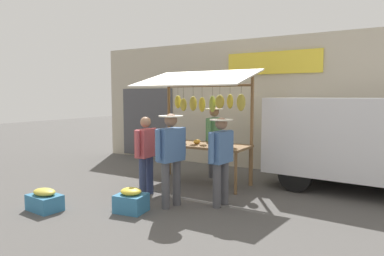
% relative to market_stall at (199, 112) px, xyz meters
% --- Properties ---
extents(ground_plane, '(40.00, 40.00, 0.00)m').
position_rel_market_stall_xyz_m(ground_plane, '(-0.02, 0.06, -1.56)').
color(ground_plane, '#514F4C').
extents(street_backdrop, '(9.00, 0.30, 3.40)m').
position_rel_market_stall_xyz_m(street_backdrop, '(0.03, -2.14, 0.14)').
color(street_backdrop, '#B2A893').
rests_on(street_backdrop, ground).
extents(market_stall, '(2.50, 1.46, 2.50)m').
position_rel_market_stall_xyz_m(market_stall, '(0.00, 0.00, 0.00)').
color(market_stall, brown).
rests_on(market_stall, ground).
extents(vendor_with_sunhat, '(0.43, 0.70, 1.66)m').
position_rel_market_stall_xyz_m(vendor_with_sunhat, '(-0.01, -0.69, -0.58)').
color(vendor_with_sunhat, '#4C4C51').
rests_on(vendor_with_sunhat, ground).
extents(shopper_in_striped_shirt, '(0.26, 0.66, 1.53)m').
position_rel_market_stall_xyz_m(shopper_in_striped_shirt, '(0.41, 1.37, -0.69)').
color(shopper_in_striped_shirt, navy).
rests_on(shopper_in_striped_shirt, ground).
extents(shopper_with_shopping_bag, '(0.40, 0.67, 1.55)m').
position_rel_market_stall_xyz_m(shopper_with_shopping_bag, '(-1.12, 1.23, -0.65)').
color(shopper_with_shopping_bag, '#4C4C51').
rests_on(shopper_with_shopping_bag, ground).
extents(shopper_with_ponytail, '(0.42, 0.68, 1.62)m').
position_rel_market_stall_xyz_m(shopper_with_ponytail, '(-0.40, 1.71, -0.61)').
color(shopper_with_ponytail, '#4C4C51').
rests_on(shopper_with_ponytail, ground).
extents(parked_van, '(4.52, 2.15, 1.88)m').
position_rel_market_stall_xyz_m(parked_van, '(-3.41, -1.09, -0.44)').
color(parked_van, silver).
rests_on(parked_van, ground).
extents(produce_crate_near, '(0.53, 0.47, 0.41)m').
position_rel_market_stall_xyz_m(produce_crate_near, '(0.03, 2.27, -1.38)').
color(produce_crate_near, teal).
rests_on(produce_crate_near, ground).
extents(produce_crate_side, '(0.60, 0.44, 0.38)m').
position_rel_market_stall_xyz_m(produce_crate_side, '(1.33, 2.95, -1.39)').
color(produce_crate_side, teal).
rests_on(produce_crate_side, ground).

